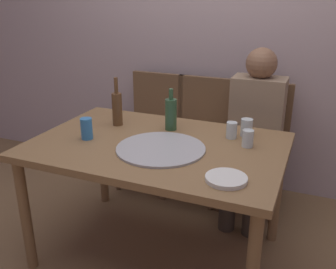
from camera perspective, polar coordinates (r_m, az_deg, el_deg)
name	(u,v)px	position (r m, az deg, el deg)	size (l,w,h in m)	color
ground_plane	(158,251)	(2.45, -1.46, -17.25)	(8.00, 8.00, 0.00)	brown
back_wall	(218,21)	(3.03, 7.62, 16.63)	(6.00, 0.10, 2.60)	#B29EA3
dining_table	(157,156)	(2.12, -1.62, -3.28)	(1.38, 0.93, 0.73)	olive
pizza_tray	(161,148)	(2.00, -1.11, -2.12)	(0.48, 0.48, 0.01)	#ADADB2
wine_bottle	(171,114)	(2.26, 0.45, 3.18)	(0.07, 0.07, 0.25)	#2D5133
beer_bottle	(117,108)	(2.36, -7.72, 4.04)	(0.06, 0.06, 0.30)	brown
tumbler_near	(232,130)	(2.17, 9.60, 0.65)	(0.06, 0.06, 0.09)	silver
tumbler_far	(248,138)	(2.06, 11.99, -0.58)	(0.06, 0.06, 0.09)	silver
wine_glass	(247,127)	(2.22, 11.81, 1.05)	(0.07, 0.07, 0.10)	silver
soda_can	(87,129)	(2.17, -12.23, 0.88)	(0.07, 0.07, 0.12)	#337AC1
plate_stack	(226,179)	(1.70, 8.81, -6.62)	(0.19, 0.19, 0.02)	white
chair_left	(153,123)	(3.06, -2.35, 1.78)	(0.44, 0.44, 0.90)	brown
chair_middle	(200,129)	(2.93, 4.79, 0.78)	(0.44, 0.44, 0.90)	brown
chair_right	(256,137)	(2.83, 13.23, -0.40)	(0.44, 0.44, 0.90)	brown
guest_in_sweater	(254,127)	(2.65, 12.87, 1.08)	(0.36, 0.56, 1.17)	#937A60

